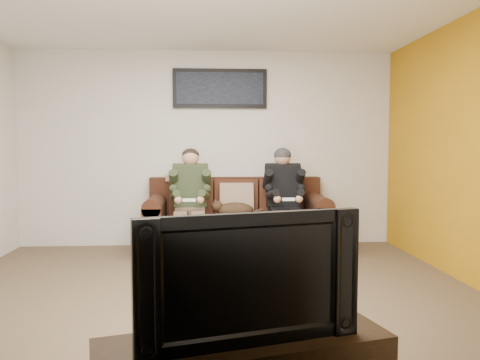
{
  "coord_description": "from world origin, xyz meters",
  "views": [
    {
      "loc": [
        0.01,
        -4.07,
        1.32
      ],
      "look_at": [
        0.36,
        1.2,
        0.95
      ],
      "focal_mm": 35.0,
      "sensor_mm": 36.0,
      "label": 1
    }
  ],
  "objects": [
    {
      "name": "floor",
      "position": [
        0.0,
        0.0,
        0.0
      ],
      "size": [
        5.0,
        5.0,
        0.0
      ],
      "primitive_type": "plane",
      "color": "brown",
      "rests_on": "ground"
    },
    {
      "name": "wall_back",
      "position": [
        0.0,
        2.25,
        1.3
      ],
      "size": [
        5.0,
        0.0,
        5.0
      ],
      "primitive_type": "plane",
      "rotation": [
        1.57,
        0.0,
        0.0
      ],
      "color": "beige",
      "rests_on": "ground"
    },
    {
      "name": "wall_front",
      "position": [
        0.0,
        -2.25,
        1.3
      ],
      "size": [
        5.0,
        0.0,
        5.0
      ],
      "primitive_type": "plane",
      "rotation": [
        -1.57,
        0.0,
        0.0
      ],
      "color": "beige",
      "rests_on": "ground"
    },
    {
      "name": "sofa",
      "position": [
        0.36,
        1.83,
        0.35
      ],
      "size": [
        2.25,
        0.97,
        0.92
      ],
      "color": "#361B10",
      "rests_on": "ground"
    },
    {
      "name": "throw_pillow",
      "position": [
        0.36,
        1.87,
        0.66
      ],
      "size": [
        0.43,
        0.21,
        0.43
      ],
      "primitive_type": "cube",
      "rotation": [
        -0.21,
        0.0,
        0.0
      ],
      "color": "#8C715C",
      "rests_on": "sofa"
    },
    {
      "name": "throw_blanket",
      "position": [
        -0.32,
        2.11,
        0.92
      ],
      "size": [
        0.46,
        0.23,
        0.08
      ],
      "primitive_type": "cube",
      "color": "#C5AA90",
      "rests_on": "sofa"
    },
    {
      "name": "person_left",
      "position": [
        -0.22,
        1.64,
        0.74
      ],
      "size": [
        0.51,
        0.87,
        1.31
      ],
      "color": "brown",
      "rests_on": "sofa"
    },
    {
      "name": "person_right",
      "position": [
        0.94,
        1.64,
        0.74
      ],
      "size": [
        0.51,
        0.86,
        1.31
      ],
      "color": "black",
      "rests_on": "sofa"
    },
    {
      "name": "cat",
      "position": [
        0.31,
        1.67,
        0.55
      ],
      "size": [
        0.66,
        0.26,
        0.24
      ],
      "color": "#442E1A",
      "rests_on": "sofa"
    },
    {
      "name": "framed_poster",
      "position": [
        0.16,
        2.22,
        2.1
      ],
      "size": [
        1.25,
        0.05,
        0.52
      ],
      "color": "black",
      "rests_on": "wall_back"
    },
    {
      "name": "television",
      "position": [
        0.17,
        -1.95,
        0.73
      ],
      "size": [
        1.04,
        0.4,
        0.6
      ],
      "primitive_type": "imported",
      "rotation": [
        0.0,
        0.0,
        0.26
      ],
      "color": "black",
      "rests_on": "tv_stand"
    }
  ]
}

